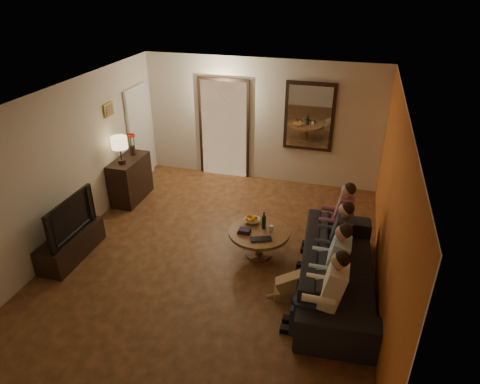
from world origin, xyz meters
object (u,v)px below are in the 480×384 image
(sofa, at_px, (338,269))
(person_d, at_px, (337,222))
(tv, at_px, (65,217))
(wine_bottle, at_px, (264,220))
(person_c, at_px, (334,243))
(person_a, at_px, (326,298))
(person_b, at_px, (331,268))
(bowl, at_px, (252,221))
(laptop, at_px, (261,241))
(dog, at_px, (293,283))
(tv_stand, at_px, (71,245))
(table_lamp, at_px, (120,150))
(coffee_table, at_px, (259,243))
(dresser, at_px, (131,179))

(sofa, xyz_separation_m, person_d, (-0.10, 0.90, 0.22))
(tv, bearing_deg, wine_bottle, -72.25)
(person_c, bearing_deg, person_a, -90.00)
(person_b, relative_size, bowl, 4.63)
(laptop, bearing_deg, bowl, 97.09)
(person_c, height_order, dog, person_c)
(tv_stand, relative_size, dog, 2.21)
(person_a, distance_m, bowl, 2.16)
(table_lamp, distance_m, tv_stand, 2.02)
(tv, relative_size, person_d, 0.94)
(table_lamp, bearing_deg, person_b, -23.85)
(person_a, bearing_deg, dog, 131.05)
(table_lamp, distance_m, tv, 1.84)
(dog, xyz_separation_m, wine_bottle, (-0.65, 1.00, 0.32))
(table_lamp, distance_m, coffee_table, 3.18)
(person_a, xyz_separation_m, dog, (-0.48, 0.55, -0.32))
(tv_stand, distance_m, person_a, 4.14)
(coffee_table, bearing_deg, tv_stand, -163.77)
(tv_stand, distance_m, coffee_table, 3.01)
(person_c, bearing_deg, wine_bottle, 162.71)
(tv, distance_m, wine_bottle, 3.09)
(person_a, bearing_deg, person_b, 90.00)
(tv, bearing_deg, person_d, -73.70)
(dog, height_order, bowl, dog)
(table_lamp, height_order, laptop, table_lamp)
(table_lamp, bearing_deg, dresser, 90.00)
(person_a, bearing_deg, coffee_table, 129.08)
(person_b, bearing_deg, table_lamp, 156.15)
(sofa, height_order, coffee_table, sofa)
(table_lamp, distance_m, person_a, 4.76)
(sofa, xyz_separation_m, person_a, (-0.10, -0.90, 0.22))
(wine_bottle, bearing_deg, sofa, -27.93)
(person_d, height_order, wine_bottle, person_d)
(tv, bearing_deg, table_lamp, 0.00)
(table_lamp, xyz_separation_m, person_a, (4.07, -2.40, -0.54))
(person_c, bearing_deg, coffee_table, 167.96)
(person_d, bearing_deg, sofa, -83.66)
(dresser, height_order, tv_stand, dresser)
(person_c, xyz_separation_m, person_d, (0.00, 0.60, 0.00))
(person_a, relative_size, wine_bottle, 3.87)
(coffee_table, xyz_separation_m, wine_bottle, (0.05, 0.10, 0.38))
(person_a, distance_m, dog, 0.80)
(person_d, bearing_deg, dog, -111.02)
(person_c, distance_m, person_d, 0.60)
(dresser, distance_m, wine_bottle, 3.14)
(bowl, bearing_deg, sofa, -27.87)
(tv, distance_m, person_a, 4.12)
(dog, height_order, wine_bottle, wine_bottle)
(dog, relative_size, bowl, 2.16)
(tv_stand, xyz_separation_m, sofa, (4.17, 0.29, 0.17))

